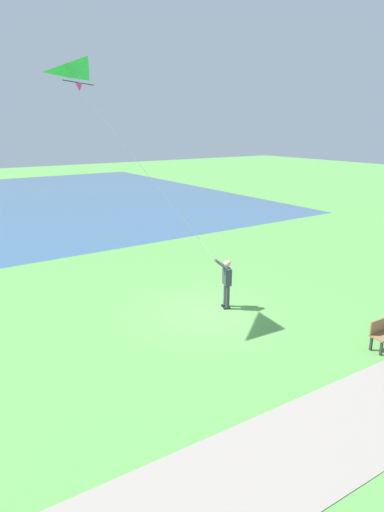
{
  "coord_description": "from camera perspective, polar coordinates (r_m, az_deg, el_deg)",
  "views": [
    {
      "loc": [
        -10.6,
        7.73,
        6.06
      ],
      "look_at": [
        -0.02,
        0.56,
        2.13
      ],
      "focal_mm": 29.5,
      "sensor_mm": 36.0,
      "label": 1
    }
  ],
  "objects": [
    {
      "name": "ground_plane",
      "position": [
        14.45,
        1.82,
        -7.71
      ],
      "size": [
        120.0,
        120.0,
        0.0
      ],
      "primitive_type": "plane",
      "color": "#569947"
    },
    {
      "name": "person_kite_flyer",
      "position": [
        14.5,
        4.67,
        -3.18
      ],
      "size": [
        0.49,
        0.63,
        1.83
      ],
      "color": "#232328",
      "rests_on": "ground"
    },
    {
      "name": "walkway_path",
      "position": [
        9.42,
        15.29,
        -23.58
      ],
      "size": [
        3.99,
        32.08,
        0.02
      ],
      "primitive_type": "cube",
      "rotation": [
        0.0,
        0.0,
        -0.05
      ],
      "color": "gray",
      "rests_on": "ground"
    },
    {
      "name": "flying_kite",
      "position": [
        12.79,
        -13.81,
        22.62
      ],
      "size": [
        1.9,
        4.46,
        6.01
      ],
      "color": "green"
    }
  ]
}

